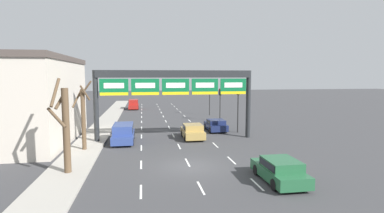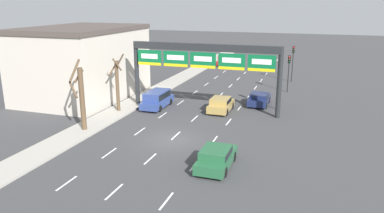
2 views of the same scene
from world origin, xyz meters
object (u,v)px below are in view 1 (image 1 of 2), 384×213
Objects in this scene: car_navy at (216,125)px; traffic_light_near_gantry at (210,93)px; suv_red at (134,104)px; tree_bare_second at (65,126)px; tree_bare_closest at (83,115)px; traffic_light_far_end at (220,98)px; sign_gantry at (175,85)px; car_green at (280,169)px; traffic_light_mid_block at (238,100)px; suv_blue at (123,132)px; car_gold at (193,131)px.

traffic_light_near_gantry is (2.36, 13.55, 2.78)m from car_navy.
suv_red is 37.50m from tree_bare_second.
traffic_light_far_end is at bearing 42.64° from tree_bare_closest.
traffic_light_near_gantry is 0.86× the size of tree_bare_closest.
car_navy is at bearing 28.55° from tree_bare_closest.
car_navy is (5.02, 3.97, -4.67)m from sign_gantry.
traffic_light_mid_block reaches higher than car_green.
tree_bare_closest is (-12.73, 9.54, 2.25)m from car_green.
suv_blue is 28.47m from suv_red.
tree_bare_second is at bearing -130.82° from sign_gantry.
suv_blue is 1.09× the size of car_green.
suv_blue is at bearing -156.62° from car_navy.
car_navy is 0.67× the size of tree_bare_second.
suv_blue is at bearing -174.63° from car_gold.
tree_bare_closest is at bearing -160.78° from car_gold.
tree_bare_second is at bearing -119.83° from traffic_light_near_gantry.
traffic_light_near_gantry is 1.09× the size of traffic_light_far_end.
suv_blue is 15.67m from car_green.
traffic_light_mid_block is (-0.18, -14.82, 0.10)m from traffic_light_near_gantry.
car_green is at bearing -94.95° from traffic_light_near_gantry.
suv_blue is 4.56m from tree_bare_closest.
traffic_light_far_end reaches higher than car_navy.
traffic_light_mid_block is 8.34m from traffic_light_far_end.
traffic_light_far_end is at bearing 83.70° from car_green.
tree_bare_closest reaches higher than traffic_light_far_end.
tree_bare_second is at bearing -94.83° from suv_red.
sign_gantry is at bearing -123.79° from traffic_light_far_end.
traffic_light_mid_block is at bearing 38.14° from tree_bare_second.
tree_bare_second is (-7.94, -9.19, -2.28)m from sign_gantry.
traffic_light_mid_block is at bearing 20.53° from sign_gantry.
car_gold is 13.27m from car_green.
car_navy is 0.81× the size of traffic_light_near_gantry.
car_navy is 0.78× the size of traffic_light_mid_block.
car_green is at bearing -51.69° from suv_blue.
traffic_light_far_end is 20.86m from tree_bare_closest.
car_navy is at bearing 48.36° from car_gold.
suv_blue is at bearing 128.31° from car_green.
car_navy is at bearing 45.43° from tree_bare_second.
traffic_light_far_end is (2.61, 23.67, 2.46)m from car_green.
traffic_light_far_end is (5.63, 10.74, 2.44)m from car_gold.
tree_bare_second is at bearing -135.63° from car_gold.
traffic_light_near_gantry is at bearing 89.32° from traffic_light_mid_block.
suv_red is 0.70× the size of tree_bare_second.
tree_bare_closest is 0.96× the size of tree_bare_second.
sign_gantry is 2.68× the size of tree_bare_closest.
suv_blue is 0.80× the size of tree_bare_second.
tree_bare_second is (-2.99, -8.85, 2.13)m from suv_blue.
car_green is at bearing -96.30° from traffic_light_far_end.
car_navy is 14.96m from tree_bare_closest.
suv_blue is at bearing -90.33° from suv_red.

